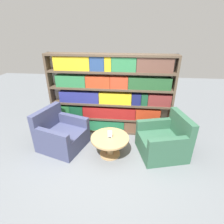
% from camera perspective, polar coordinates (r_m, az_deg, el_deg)
% --- Properties ---
extents(ground_plane, '(14.00, 14.00, 0.00)m').
position_cam_1_polar(ground_plane, '(3.77, -2.79, -15.96)').
color(ground_plane, slate).
extents(bookshelf, '(3.00, 0.30, 1.99)m').
position_cam_1_polar(bookshelf, '(4.31, -0.34, 5.18)').
color(bookshelf, silver).
rests_on(bookshelf, ground_plane).
extents(armchair_left, '(1.14, 1.11, 0.90)m').
position_cam_1_polar(armchair_left, '(4.19, -16.32, -7.20)').
color(armchair_left, '#42476B').
rests_on(armchair_left, ground_plane).
extents(armchair_right, '(1.11, 1.08, 0.90)m').
position_cam_1_polar(armchair_right, '(3.97, 16.57, -9.20)').
color(armchair_right, '#336047').
rests_on(armchair_right, ground_plane).
extents(coffee_table, '(0.80, 0.80, 0.45)m').
position_cam_1_polar(coffee_table, '(3.76, -0.68, -9.85)').
color(coffee_table, tan).
rests_on(coffee_table, ground_plane).
extents(table_sign, '(0.09, 0.06, 0.16)m').
position_cam_1_polar(table_sign, '(3.64, -0.70, -7.34)').
color(table_sign, black).
rests_on(table_sign, coffee_table).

